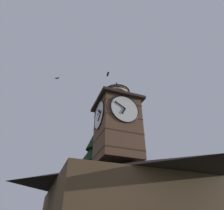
% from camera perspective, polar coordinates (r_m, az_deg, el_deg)
% --- Properties ---
extents(building_main, '(11.93, 11.83, 6.52)m').
position_cam_1_polar(building_main, '(15.42, 6.31, -27.41)').
color(building_main, brown).
rests_on(building_main, ground_plane).
extents(clock_tower, '(4.05, 4.05, 8.28)m').
position_cam_1_polar(clock_tower, '(17.72, 1.45, -4.99)').
color(clock_tower, brown).
rests_on(clock_tower, building_main).
extents(pine_tree_behind, '(6.75, 6.75, 12.00)m').
position_cam_1_polar(pine_tree_behind, '(21.25, -5.52, -23.67)').
color(pine_tree_behind, '#473323').
rests_on(pine_tree_behind, ground_plane).
extents(moon, '(2.17, 2.17, 2.17)m').
position_cam_1_polar(moon, '(61.60, -5.44, -22.23)').
color(moon, silver).
extents(flying_bird_high, '(0.47, 0.37, 0.12)m').
position_cam_1_polar(flying_bird_high, '(23.04, -15.59, 7.46)').
color(flying_bird_high, black).
extents(flying_bird_low, '(0.26, 0.67, 0.14)m').
position_cam_1_polar(flying_bird_low, '(21.14, -1.18, 8.99)').
color(flying_bird_low, black).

